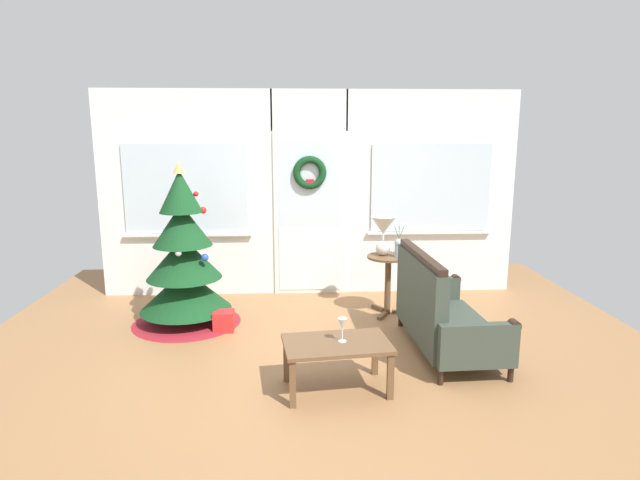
% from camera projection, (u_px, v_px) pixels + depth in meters
% --- Properties ---
extents(ground_plane, '(6.76, 6.76, 0.00)m').
position_uv_depth(ground_plane, '(318.00, 359.00, 4.85)').
color(ground_plane, '#996B42').
extents(back_wall_with_door, '(5.20, 0.19, 2.55)m').
position_uv_depth(back_wall_with_door, '(310.00, 193.00, 6.63)').
color(back_wall_with_door, white).
rests_on(back_wall_with_door, ground).
extents(christmas_tree, '(1.16, 1.16, 1.74)m').
position_uv_depth(christmas_tree, '(184.00, 267.00, 5.65)').
color(christmas_tree, '#4C331E').
rests_on(christmas_tree, ground).
extents(settee_sofa, '(0.77, 1.50, 0.96)m').
position_uv_depth(settee_sofa, '(439.00, 313.00, 4.96)').
color(settee_sofa, black).
rests_on(settee_sofa, ground).
extents(side_table, '(0.50, 0.48, 0.68)m').
position_uv_depth(side_table, '(388.00, 273.00, 5.97)').
color(side_table, brown).
rests_on(side_table, ground).
extents(table_lamp, '(0.28, 0.28, 0.44)m').
position_uv_depth(table_lamp, '(383.00, 230.00, 5.90)').
color(table_lamp, silver).
rests_on(table_lamp, side_table).
extents(flower_vase, '(0.11, 0.10, 0.35)m').
position_uv_depth(flower_vase, '(399.00, 247.00, 5.85)').
color(flower_vase, '#99ADBC').
rests_on(flower_vase, side_table).
extents(coffee_table, '(0.89, 0.61, 0.41)m').
position_uv_depth(coffee_table, '(337.00, 349.00, 4.21)').
color(coffee_table, brown).
rests_on(coffee_table, ground).
extents(wine_glass, '(0.08, 0.08, 0.20)m').
position_uv_depth(wine_glass, '(342.00, 325.00, 4.18)').
color(wine_glass, silver).
rests_on(wine_glass, coffee_table).
extents(gift_box, '(0.21, 0.19, 0.21)m').
position_uv_depth(gift_box, '(224.00, 321.00, 5.52)').
color(gift_box, red).
rests_on(gift_box, ground).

